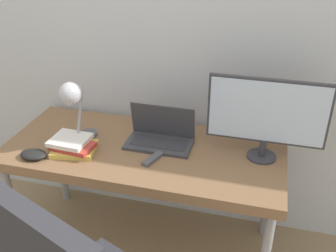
{
  "coord_description": "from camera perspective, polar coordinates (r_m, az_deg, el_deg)",
  "views": [
    {
      "loc": [
        0.62,
        -1.44,
        1.9
      ],
      "look_at": [
        0.15,
        0.31,
        0.91
      ],
      "focal_mm": 42.0,
      "sensor_mm": 36.0,
      "label": 1
    }
  ],
  "objects": [
    {
      "name": "desk_lamp",
      "position": [
        2.16,
        -13.69,
        3.92
      ],
      "size": [
        0.13,
        0.26,
        0.39
      ],
      "color": "#4C4C51",
      "rests_on": "desk"
    },
    {
      "name": "tv_remote",
      "position": [
        2.11,
        -2.25,
        -4.79
      ],
      "size": [
        0.09,
        0.15,
        0.02
      ],
      "color": "#4C4C51",
      "rests_on": "desk"
    },
    {
      "name": "book_stack",
      "position": [
        2.23,
        -13.68,
        -2.76
      ],
      "size": [
        0.26,
        0.23,
        0.08
      ],
      "color": "gold",
      "rests_on": "desk"
    },
    {
      "name": "game_controller",
      "position": [
        2.25,
        -18.96,
        -3.92
      ],
      "size": [
        0.15,
        0.1,
        0.04
      ],
      "color": "black",
      "rests_on": "desk"
    },
    {
      "name": "monitor",
      "position": [
        2.08,
        14.17,
        1.64
      ],
      "size": [
        0.61,
        0.16,
        0.45
      ],
      "color": "#333338",
      "rests_on": "desk"
    },
    {
      "name": "wall_back",
      "position": [
        2.36,
        -0.81,
        13.92
      ],
      "size": [
        8.0,
        0.05,
        2.6
      ],
      "color": "silver",
      "rests_on": "ground_plane"
    },
    {
      "name": "laptop",
      "position": [
        2.24,
        -1.14,
        -1.46
      ],
      "size": [
        0.37,
        0.21,
        0.22
      ],
      "color": "#38383D",
      "rests_on": "desk"
    },
    {
      "name": "desk",
      "position": [
        2.26,
        -3.54,
        -4.55
      ],
      "size": [
        1.57,
        0.7,
        0.73
      ],
      "color": "brown",
      "rests_on": "ground_plane"
    }
  ]
}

